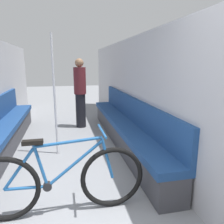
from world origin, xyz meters
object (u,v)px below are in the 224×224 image
bench_seat_row_right (124,128)px  bicycle (61,181)px  bench_seat_row_left (1,136)px  grab_pole_near (55,98)px  passenger_standing (80,92)px

bench_seat_row_right → bicycle: 2.26m
bench_seat_row_left → bench_seat_row_right: 2.29m
grab_pole_near → passenger_standing: bearing=71.0°
bicycle → grab_pole_near: 1.80m
grab_pole_near → passenger_standing: 1.71m
bench_seat_row_left → passenger_standing: size_ratio=2.53×
bench_seat_row_left → grab_pole_near: grab_pole_near is taller
bench_seat_row_right → bicycle: size_ratio=2.38×
bench_seat_row_left → passenger_standing: bearing=42.1°
grab_pole_near → passenger_standing: size_ratio=1.21×
bicycle → bench_seat_row_left: bearing=100.2°
grab_pole_near → bench_seat_row_left: bearing=167.4°
bench_seat_row_left → grab_pole_near: 1.23m
bench_seat_row_left → grab_pole_near: size_ratio=2.08×
bench_seat_row_left → bicycle: (1.07, -1.90, 0.06)m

